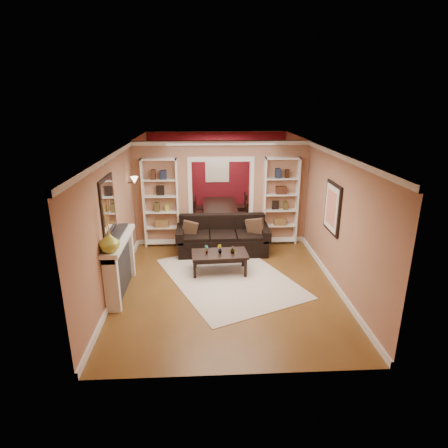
{
  "coord_description": "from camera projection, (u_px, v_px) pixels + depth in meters",
  "views": [
    {
      "loc": [
        -0.42,
        -8.31,
        3.71
      ],
      "look_at": [
        -0.02,
        -0.8,
        1.17
      ],
      "focal_mm": 30.0,
      "sensor_mm": 36.0,
      "label": 1
    }
  ],
  "objects": [
    {
      "name": "mirror",
      "position": [
        108.0,
        206.0,
        6.97
      ],
      "size": [
        0.03,
        0.95,
        1.1
      ],
      "primitive_type": "cube",
      "color": "silver",
      "rests_on": "wall_left"
    },
    {
      "name": "sofa",
      "position": [
        223.0,
        235.0,
        9.35
      ],
      "size": [
        2.3,
        0.99,
        0.9
      ],
      "primitive_type": "cube",
      "color": "black",
      "rests_on": "floor"
    },
    {
      "name": "chandelier",
      "position": [
        219.0,
        159.0,
        10.98
      ],
      "size": [
        0.5,
        0.5,
        0.3
      ],
      "primitive_type": "cube",
      "color": "#382519",
      "rests_on": "ceiling"
    },
    {
      "name": "plant_left",
      "position": [
        207.0,
        249.0,
        8.21
      ],
      "size": [
        0.12,
        0.13,
        0.2
      ],
      "primitive_type": "imported",
      "rotation": [
        0.0,
        0.0,
        0.89
      ],
      "color": "#336626",
      "rests_on": "coffee_table"
    },
    {
      "name": "coffee_table",
      "position": [
        220.0,
        263.0,
        8.33
      ],
      "size": [
        1.26,
        0.73,
        0.46
      ],
      "primitive_type": "cube",
      "rotation": [
        0.0,
        0.0,
        0.06
      ],
      "color": "black",
      "rests_on": "floor"
    },
    {
      "name": "area_rug",
      "position": [
        229.0,
        277.0,
        8.14
      ],
      "size": [
        3.37,
        3.84,
        0.01
      ],
      "primitive_type": "cube",
      "rotation": [
        0.0,
        0.0,
        0.41
      ],
      "color": "beige",
      "rests_on": "floor"
    },
    {
      "name": "dining_chair_sw",
      "position": [
        203.0,
        208.0,
        11.74
      ],
      "size": [
        0.56,
        0.56,
        0.86
      ],
      "primitive_type": "cube",
      "rotation": [
        0.0,
        0.0,
        1.98
      ],
      "color": "black",
      "rests_on": "floor"
    },
    {
      "name": "bookshelf_left",
      "position": [
        161.0,
        203.0,
        9.6
      ],
      "size": [
        0.9,
        0.3,
        2.3
      ],
      "primitive_type": "cube",
      "color": "white",
      "rests_on": "floor"
    },
    {
      "name": "pillow_right",
      "position": [
        255.0,
        227.0,
        9.31
      ],
      "size": [
        0.46,
        0.31,
        0.44
      ],
      "primitive_type": "cube",
      "rotation": [
        0.0,
        0.0,
        -0.46
      ],
      "color": "brown",
      "rests_on": "sofa"
    },
    {
      "name": "bookshelf_right",
      "position": [
        280.0,
        201.0,
        9.76
      ],
      "size": [
        0.9,
        0.3,
        2.3
      ],
      "primitive_type": "cube",
      "color": "white",
      "rests_on": "floor"
    },
    {
      "name": "framed_art",
      "position": [
        332.0,
        208.0,
        7.74
      ],
      "size": [
        0.04,
        0.85,
        1.05
      ],
      "primitive_type": "cube",
      "color": "black",
      "rests_on": "wall_right"
    },
    {
      "name": "fireplace",
      "position": [
        121.0,
        266.0,
        7.36
      ],
      "size": [
        0.32,
        1.7,
        1.16
      ],
      "primitive_type": "cube",
      "color": "white",
      "rests_on": "floor"
    },
    {
      "name": "plant_right",
      "position": [
        233.0,
        249.0,
        8.24
      ],
      "size": [
        0.11,
        0.11,
        0.17
      ],
      "primitive_type": "imported",
      "rotation": [
        0.0,
        0.0,
        4.53
      ],
      "color": "#336626",
      "rests_on": "coffee_table"
    },
    {
      "name": "red_back_panel",
      "position": [
        217.0,
        174.0,
        12.41
      ],
      "size": [
        4.44,
        0.04,
        2.64
      ],
      "primitive_type": "cube",
      "color": "maroon",
      "rests_on": "floor"
    },
    {
      "name": "dining_chair_nw",
      "position": [
        203.0,
        213.0,
        11.17
      ],
      "size": [
        0.58,
        0.58,
        0.9
      ],
      "primitive_type": "cube",
      "rotation": [
        0.0,
        0.0,
        1.96
      ],
      "color": "black",
      "rests_on": "floor"
    },
    {
      "name": "wall_sconce",
      "position": [
        132.0,
        181.0,
        8.9
      ],
      "size": [
        0.18,
        0.18,
        0.22
      ],
      "primitive_type": "cube",
      "color": "#FFE0A5",
      "rests_on": "wall_left"
    },
    {
      "name": "vase",
      "position": [
        109.0,
        242.0,
        6.48
      ],
      "size": [
        0.46,
        0.46,
        0.37
      ],
      "primitive_type": "imported",
      "rotation": [
        0.0,
        0.0,
        0.34
      ],
      "color": "#A5B239",
      "rests_on": "fireplace"
    },
    {
      "name": "dining_window",
      "position": [
        217.0,
        167.0,
        12.3
      ],
      "size": [
        0.78,
        0.03,
        0.98
      ],
      "primitive_type": "cube",
      "color": "#8CA5CC",
      "rests_on": "wall_back"
    },
    {
      "name": "pillow_left",
      "position": [
        190.0,
        230.0,
        9.24
      ],
      "size": [
        0.38,
        0.16,
        0.37
      ],
      "primitive_type": "cube",
      "rotation": [
        0.0,
        0.0,
        -0.14
      ],
      "color": "brown",
      "rests_on": "sofa"
    },
    {
      "name": "wall_right",
      "position": [
        319.0,
        204.0,
        8.75
      ],
      "size": [
        0.0,
        8.0,
        8.0
      ],
      "primitive_type": "plane",
      "rotation": [
        1.57,
        0.0,
        -1.57
      ],
      "color": "#A87559",
      "rests_on": "ground"
    },
    {
      "name": "wall_back",
      "position": [
        217.0,
        173.0,
        12.43
      ],
      "size": [
        8.0,
        0.0,
        8.0
      ],
      "primitive_type": "plane",
      "rotation": [
        1.57,
        0.0,
        0.0
      ],
      "color": "#A87559",
      "rests_on": "ground"
    },
    {
      "name": "dining_table",
      "position": [
        221.0,
        214.0,
        11.52
      ],
      "size": [
        1.8,
        1.01,
        0.63
      ],
      "primitive_type": "imported",
      "rotation": [
        0.0,
        0.0,
        1.57
      ],
      "color": "black",
      "rests_on": "floor"
    },
    {
      "name": "plant_center",
      "position": [
        220.0,
        249.0,
        8.22
      ],
      "size": [
        0.14,
        0.14,
        0.19
      ],
      "primitive_type": "imported",
      "rotation": [
        0.0,
        0.0,
        2.33
      ],
      "color": "#336626",
      "rests_on": "coffee_table"
    },
    {
      "name": "ceiling",
      "position": [
        223.0,
        147.0,
        8.21
      ],
      "size": [
        8.0,
        8.0,
        0.0
      ],
      "primitive_type": "plane",
      "rotation": [
        3.14,
        0.0,
        0.0
      ],
      "color": "white",
      "rests_on": "ground"
    },
    {
      "name": "dining_chair_se",
      "position": [
        238.0,
        207.0,
        11.79
      ],
      "size": [
        0.55,
        0.55,
        0.91
      ],
      "primitive_type": "cube",
      "rotation": [
        0.0,
        0.0,
        -1.81
      ],
      "color": "black",
      "rests_on": "floor"
    },
    {
      "name": "wall_left",
      "position": [
        125.0,
        207.0,
        8.53
      ],
      "size": [
        0.0,
        8.0,
        8.0
      ],
      "primitive_type": "plane",
      "rotation": [
        1.57,
        0.0,
        1.57
      ],
      "color": "#A87559",
      "rests_on": "ground"
    },
    {
      "name": "dining_chair_ne",
      "position": [
        239.0,
        214.0,
        11.23
      ],
      "size": [
        0.45,
        0.45,
        0.8
      ],
      "primitive_type": "cube",
      "rotation": [
        0.0,
        0.0,
        -1.42
      ],
      "color": "black",
      "rests_on": "floor"
    },
    {
      "name": "wall_front",
      "position": [
        239.0,
        289.0,
        4.85
      ],
      "size": [
        8.0,
        0.0,
        8.0
      ],
      "primitive_type": "plane",
      "rotation": [
        -1.57,
        0.0,
        0.0
      ],
      "color": "#A87559",
      "rests_on": "ground"
    },
    {
      "name": "floor",
      "position": [
        223.0,
        259.0,
        9.07
      ],
      "size": [
        8.0,
        8.0,
        0.0
      ],
      "primitive_type": "plane",
      "color": "brown",
      "rests_on": "ground"
    },
    {
      "name": "partition_wall",
      "position": [
        221.0,
        193.0,
        9.78
      ],
      "size": [
        4.5,
        0.15,
        2.7
      ],
      "primitive_type": "cube",
      "color": "#A87559",
      "rests_on": "floor"
    }
  ]
}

